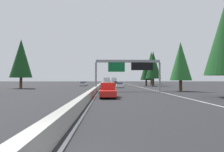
{
  "coord_description": "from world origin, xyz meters",
  "views": [
    {
      "loc": [
        -5.42,
        -1.75,
        2.33
      ],
      "look_at": [
        46.03,
        -3.06,
        3.09
      ],
      "focal_mm": 34.18,
      "sensor_mm": 36.0,
      "label": 1
    }
  ],
  "objects_px": {
    "pickup_far_left": "(108,90)",
    "box_truck_distant_b": "(107,81)",
    "conifer_right_far": "(146,70)",
    "conifer_right_distant": "(151,65)",
    "sedan_near_right": "(120,85)",
    "sign_gantry_overhead": "(129,66)",
    "conifer_right_mid": "(153,65)",
    "bus_far_center": "(114,80)",
    "minivan_far_right": "(106,81)",
    "sedan_near_center": "(105,89)",
    "conifer_left_near": "(21,58)",
    "oncoming_near": "(83,84)",
    "oncoming_far": "(85,84)",
    "conifer_right_near": "(181,61)",
    "sedan_distant_a": "(115,83)"
  },
  "relations": [
    {
      "from": "pickup_far_left",
      "to": "box_truck_distant_b",
      "type": "distance_m",
      "value": 54.98
    },
    {
      "from": "conifer_right_far",
      "to": "conifer_right_distant",
      "type": "xyz_separation_m",
      "value": [
        16.71,
        -5.29,
        2.97
      ]
    },
    {
      "from": "sedan_near_right",
      "to": "sign_gantry_overhead",
      "type": "bearing_deg",
      "value": -177.58
    },
    {
      "from": "box_truck_distant_b",
      "to": "conifer_right_far",
      "type": "bearing_deg",
      "value": -125.04
    },
    {
      "from": "conifer_right_far",
      "to": "conifer_right_mid",
      "type": "bearing_deg",
      "value": -155.97
    },
    {
      "from": "bus_far_center",
      "to": "minivan_far_right",
      "type": "bearing_deg",
      "value": 13.58
    },
    {
      "from": "pickup_far_left",
      "to": "minivan_far_right",
      "type": "bearing_deg",
      "value": 0.16
    },
    {
      "from": "sedan_near_center",
      "to": "conifer_left_near",
      "type": "height_order",
      "value": "conifer_left_near"
    },
    {
      "from": "pickup_far_left",
      "to": "oncoming_near",
      "type": "height_order",
      "value": "pickup_far_left"
    },
    {
      "from": "conifer_right_mid",
      "to": "conifer_right_distant",
      "type": "distance_m",
      "value": 20.72
    },
    {
      "from": "oncoming_far",
      "to": "sign_gantry_overhead",
      "type": "bearing_deg",
      "value": 17.64
    },
    {
      "from": "oncoming_far",
      "to": "conifer_right_distant",
      "type": "height_order",
      "value": "conifer_right_distant"
    },
    {
      "from": "sedan_near_center",
      "to": "conifer_left_near",
      "type": "distance_m",
      "value": 28.31
    },
    {
      "from": "oncoming_far",
      "to": "conifer_right_near",
      "type": "relative_size",
      "value": 0.46
    },
    {
      "from": "sedan_near_center",
      "to": "conifer_right_far",
      "type": "xyz_separation_m",
      "value": [
        35.94,
        -13.82,
        4.87
      ]
    },
    {
      "from": "sign_gantry_overhead",
      "to": "sedan_near_center",
      "type": "relative_size",
      "value": 2.88
    },
    {
      "from": "bus_far_center",
      "to": "conifer_right_near",
      "type": "distance_m",
      "value": 70.67
    },
    {
      "from": "conifer_right_far",
      "to": "bus_far_center",
      "type": "bearing_deg",
      "value": 14.89
    },
    {
      "from": "sedan_near_center",
      "to": "box_truck_distant_b",
      "type": "bearing_deg",
      "value": -0.3
    },
    {
      "from": "box_truck_distant_b",
      "to": "conifer_left_near",
      "type": "distance_m",
      "value": 36.05
    },
    {
      "from": "sign_gantry_overhead",
      "to": "conifer_right_far",
      "type": "distance_m",
      "value": 33.32
    },
    {
      "from": "minivan_far_right",
      "to": "conifer_right_distant",
      "type": "xyz_separation_m",
      "value": [
        -36.38,
        -19.03,
        7.57
      ]
    },
    {
      "from": "sedan_near_center",
      "to": "conifer_left_near",
      "type": "xyz_separation_m",
      "value": [
        17.24,
        21.37,
        6.87
      ]
    },
    {
      "from": "box_truck_distant_b",
      "to": "conifer_right_distant",
      "type": "bearing_deg",
      "value": -69.17
    },
    {
      "from": "oncoming_near",
      "to": "conifer_right_far",
      "type": "relative_size",
      "value": 0.48
    },
    {
      "from": "sedan_near_center",
      "to": "sedan_distant_a",
      "type": "height_order",
      "value": "same"
    },
    {
      "from": "minivan_far_right",
      "to": "oncoming_near",
      "type": "distance_m",
      "value": 53.09
    },
    {
      "from": "oncoming_near",
      "to": "conifer_right_near",
      "type": "height_order",
      "value": "conifer_right_near"
    },
    {
      "from": "sign_gantry_overhead",
      "to": "box_truck_distant_b",
      "type": "distance_m",
      "value": 41.84
    },
    {
      "from": "sedan_distant_a",
      "to": "conifer_right_near",
      "type": "bearing_deg",
      "value": -166.81
    },
    {
      "from": "conifer_right_near",
      "to": "conifer_right_far",
      "type": "xyz_separation_m",
      "value": [
        32.34,
        0.59,
        -0.22
      ]
    },
    {
      "from": "sign_gantry_overhead",
      "to": "oncoming_near",
      "type": "xyz_separation_m",
      "value": [
        32.59,
        12.47,
        -4.13
      ]
    },
    {
      "from": "sedan_near_center",
      "to": "sedan_distant_a",
      "type": "bearing_deg",
      "value": -4.41
    },
    {
      "from": "oncoming_near",
      "to": "conifer_right_distant",
      "type": "relative_size",
      "value": 0.31
    },
    {
      "from": "sedan_near_center",
      "to": "conifer_right_distant",
      "type": "distance_m",
      "value": 56.56
    },
    {
      "from": "conifer_right_far",
      "to": "minivan_far_right",
      "type": "bearing_deg",
      "value": 14.51
    },
    {
      "from": "conifer_left_near",
      "to": "minivan_far_right",
      "type": "bearing_deg",
      "value": -16.64
    },
    {
      "from": "pickup_far_left",
      "to": "sedan_distant_a",
      "type": "height_order",
      "value": "pickup_far_left"
    },
    {
      "from": "box_truck_distant_b",
      "to": "oncoming_near",
      "type": "distance_m",
      "value": 12.15
    },
    {
      "from": "sedan_near_right",
      "to": "box_truck_distant_b",
      "type": "height_order",
      "value": "box_truck_distant_b"
    },
    {
      "from": "minivan_far_right",
      "to": "conifer_right_mid",
      "type": "relative_size",
      "value": 0.44
    },
    {
      "from": "minivan_far_right",
      "to": "oncoming_near",
      "type": "xyz_separation_m",
      "value": [
        -52.47,
        8.07,
        -0.27
      ]
    },
    {
      "from": "box_truck_distant_b",
      "to": "sedan_near_right",
      "type": "bearing_deg",
      "value": -171.76
    },
    {
      "from": "oncoming_near",
      "to": "conifer_left_near",
      "type": "relative_size",
      "value": 0.35
    },
    {
      "from": "sign_gantry_overhead",
      "to": "sedan_near_right",
      "type": "height_order",
      "value": "sign_gantry_overhead"
    },
    {
      "from": "conifer_right_far",
      "to": "oncoming_near",
      "type": "bearing_deg",
      "value": 88.36
    },
    {
      "from": "sign_gantry_overhead",
      "to": "conifer_right_distant",
      "type": "bearing_deg",
      "value": -16.72
    },
    {
      "from": "box_truck_distant_b",
      "to": "conifer_right_mid",
      "type": "bearing_deg",
      "value": -130.87
    },
    {
      "from": "sedan_distant_a",
      "to": "oncoming_far",
      "type": "distance_m",
      "value": 13.05
    },
    {
      "from": "pickup_far_left",
      "to": "conifer_left_near",
      "type": "xyz_separation_m",
      "value": [
        26.74,
        21.73,
        6.64
      ]
    }
  ]
}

